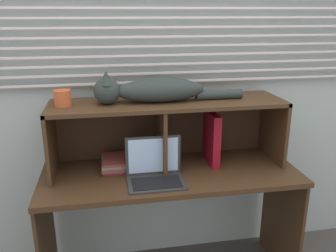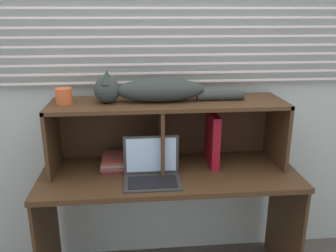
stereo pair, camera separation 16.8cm
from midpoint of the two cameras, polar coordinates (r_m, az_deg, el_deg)
name	(u,v)px [view 1 (the left image)]	position (r m, az deg, el deg)	size (l,w,h in m)	color
back_panel_with_blinds	(161,74)	(2.23, -3.24, 8.21)	(4.40, 0.08, 2.50)	#A9B9B6
desk	(171,194)	(2.14, -1.84, -10.80)	(1.47, 0.56, 0.75)	#412B18
hutch_shelf_unit	(166,119)	(2.09, -2.59, 1.13)	(1.34, 0.36, 0.39)	#412B18
cat	(151,90)	(2.00, -5.17, 5.72)	(0.85, 0.16, 0.18)	#2B3331
laptop	(155,172)	(1.95, -4.56, -7.32)	(0.31, 0.21, 0.23)	#2F2F2F
binder_upright	(211,138)	(2.15, 4.76, -1.92)	(0.05, 0.23, 0.31)	maroon
book_stack	(114,163)	(2.13, -10.82, -5.94)	(0.15, 0.21, 0.07)	maroon
small_basket	(63,98)	(2.02, -18.82, 4.23)	(0.09, 0.09, 0.09)	#BC5329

